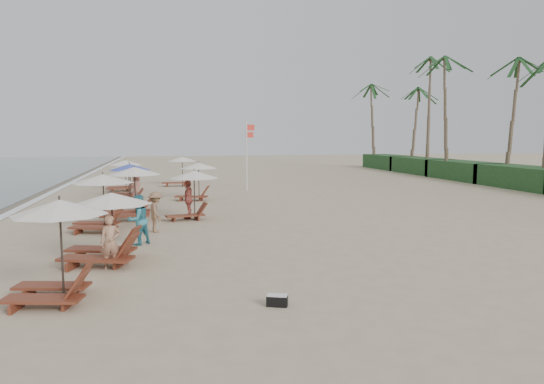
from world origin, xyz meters
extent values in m
plane|color=tan|center=(0.00, 0.00, 0.00)|extent=(160.00, 160.00, 0.00)
cube|color=white|center=(-11.20, 10.00, 0.01)|extent=(0.50, 140.00, 0.02)
cube|color=#193D1C|center=(22.00, 14.50, 0.80)|extent=(3.20, 8.00, 1.60)
cube|color=#193D1C|center=(22.00, 22.00, 0.80)|extent=(3.20, 8.00, 1.60)
cube|color=#193D1C|center=(22.00, 29.50, 0.80)|extent=(3.20, 8.00, 1.60)
cube|color=#193D1C|center=(22.00, 37.00, 0.80)|extent=(3.20, 8.00, 1.60)
cylinder|color=brown|center=(22.90, 18.00, 4.90)|extent=(0.36, 0.36, 9.80)
cylinder|color=brown|center=(21.10, 23.20, 5.30)|extent=(0.36, 0.36, 10.60)
cylinder|color=brown|center=(22.00, 28.40, 5.70)|extent=(0.36, 0.36, 11.40)
cylinder|color=brown|center=(22.90, 33.60, 4.50)|extent=(0.36, 0.36, 9.00)
cylinder|color=brown|center=(21.10, 38.80, 4.90)|extent=(0.36, 0.36, 9.80)
cylinder|color=black|center=(-5.99, -4.52, 1.14)|extent=(0.05, 0.05, 2.28)
cone|color=white|center=(-5.99, -4.52, 2.18)|extent=(2.14, 2.14, 0.35)
cylinder|color=black|center=(-5.22, -1.11, 1.02)|extent=(0.05, 0.05, 2.04)
cone|color=white|center=(-5.22, -1.11, 1.94)|extent=(2.36, 2.36, 0.35)
cylinder|color=black|center=(-6.08, 4.17, 1.10)|extent=(0.05, 0.05, 2.20)
cone|color=white|center=(-6.08, 4.17, 2.10)|extent=(2.43, 2.43, 0.35)
cylinder|color=black|center=(-5.01, 6.81, 1.16)|extent=(0.05, 0.05, 2.32)
cone|color=white|center=(-5.01, 6.81, 2.22)|extent=(2.39, 2.39, 0.35)
cylinder|color=black|center=(-5.55, 11.60, 1.10)|extent=(0.05, 0.05, 2.20)
cone|color=#3D4FB6|center=(-5.55, 11.60, 2.10)|extent=(2.25, 2.25, 0.35)
cylinder|color=black|center=(-5.85, 14.83, 1.03)|extent=(0.05, 0.05, 2.06)
cone|color=white|center=(-5.85, 14.83, 1.96)|extent=(2.08, 2.08, 0.35)
cylinder|color=black|center=(-6.35, 19.01, 1.04)|extent=(0.05, 0.05, 2.07)
cone|color=white|center=(-6.35, 19.01, 1.97)|extent=(2.25, 2.25, 0.35)
cylinder|color=black|center=(-2.37, 6.24, 1.07)|extent=(0.05, 0.05, 2.15)
cone|color=white|center=(-2.37, 6.24, 2.05)|extent=(2.24, 2.24, 0.35)
cylinder|color=black|center=(-1.71, 13.13, 1.07)|extent=(0.05, 0.05, 2.15)
cone|color=white|center=(-1.71, 13.13, 2.05)|extent=(2.24, 2.24, 0.35)
cylinder|color=black|center=(-2.38, 21.94, 1.07)|extent=(0.05, 0.05, 2.15)
cone|color=white|center=(-2.38, 21.94, 2.05)|extent=(2.24, 2.24, 0.35)
imported|color=#A9795C|center=(-5.22, -1.86, 0.78)|extent=(0.59, 0.41, 1.55)
imported|color=teal|center=(-4.61, 1.23, 0.88)|extent=(1.08, 1.06, 1.76)
imported|color=brown|center=(-4.05, 3.43, 0.81)|extent=(0.80, 1.15, 1.62)
imported|color=#B65448|center=(-2.64, 6.42, 0.89)|extent=(0.60, 1.11, 1.79)
imported|color=#AB6F5C|center=(-5.30, 12.90, 0.86)|extent=(0.63, 0.90, 1.73)
cube|color=black|center=(-1.26, -5.91, 0.12)|extent=(0.52, 0.38, 0.23)
cube|color=silver|center=(-1.26, -5.91, 0.24)|extent=(0.50, 0.36, 0.04)
cylinder|color=silver|center=(1.92, 17.55, 2.40)|extent=(0.08, 0.08, 4.79)
cube|color=red|center=(2.20, 17.55, 4.39)|extent=(0.55, 0.02, 0.40)
cylinder|color=silver|center=(2.32, 20.23, 2.14)|extent=(0.08, 0.08, 4.29)
cube|color=red|center=(2.60, 20.23, 3.89)|extent=(0.55, 0.02, 0.40)
camera|label=1|loc=(-3.63, -16.24, 3.77)|focal=32.37mm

